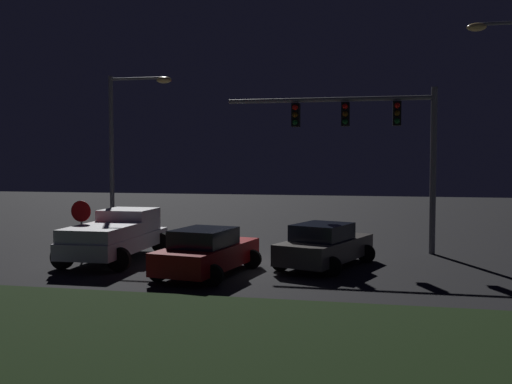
{
  "coord_description": "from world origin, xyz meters",
  "views": [
    {
      "loc": [
        4.65,
        -20.15,
        3.69
      ],
      "look_at": [
        0.09,
        1.36,
        2.47
      ],
      "focal_mm": 40.93,
      "sensor_mm": 36.0,
      "label": 1
    }
  ],
  "objects": [
    {
      "name": "street_lamp_left",
      "position": [
        -6.78,
        4.8,
        4.82
      ],
      "size": [
        3.04,
        0.44,
        7.52
      ],
      "color": "slate",
      "rests_on": "ground_plane"
    },
    {
      "name": "grass_median",
      "position": [
        0.0,
        -8.98,
        0.05
      ],
      "size": [
        20.17,
        6.97,
        0.1
      ],
      "primitive_type": "cube",
      "color": "black",
      "rests_on": "ground_plane"
    },
    {
      "name": "stop_sign",
      "position": [
        -5.79,
        -1.13,
        1.56
      ],
      "size": [
        0.76,
        0.08,
        2.23
      ],
      "color": "slate",
      "rests_on": "ground_plane"
    },
    {
      "name": "traffic_signal_gantry",
      "position": [
        4.25,
        3.47,
        4.9
      ],
      "size": [
        8.32,
        0.56,
        6.5
      ],
      "color": "slate",
      "rests_on": "ground_plane"
    },
    {
      "name": "car_sedan",
      "position": [
        -0.73,
        -2.38,
        0.74
      ],
      "size": [
        2.98,
        4.65,
        1.51
      ],
      "rotation": [
        0.0,
        0.0,
        1.39
      ],
      "color": "maroon",
      "rests_on": "ground_plane"
    },
    {
      "name": "ground_plane",
      "position": [
        0.0,
        0.0,
        0.0
      ],
      "size": [
        80.0,
        80.0,
        0.0
      ],
      "primitive_type": "plane",
      "color": "black"
    },
    {
      "name": "pickup_truck",
      "position": [
        -4.76,
        -0.34,
        1.0
      ],
      "size": [
        2.88,
        5.41,
        1.8
      ],
      "rotation": [
        0.0,
        0.0,
        1.58
      ],
      "color": "silver",
      "rests_on": "ground_plane"
    },
    {
      "name": "car_sedan_far",
      "position": [
        2.83,
        -0.18,
        0.74
      ],
      "size": [
        3.39,
        4.75,
        1.51
      ],
      "rotation": [
        0.0,
        0.0,
        1.22
      ],
      "color": "#514C47",
      "rests_on": "ground_plane"
    }
  ]
}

